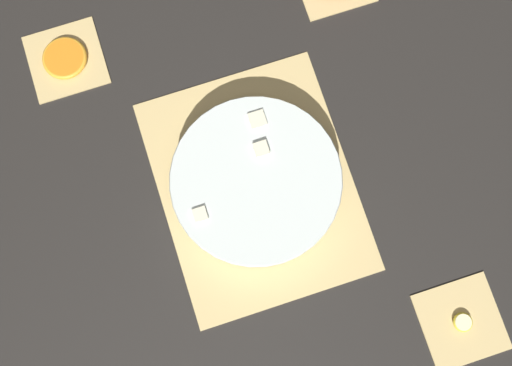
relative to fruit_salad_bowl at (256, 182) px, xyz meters
name	(u,v)px	position (x,y,z in m)	size (l,w,h in m)	color
ground_plane	(256,186)	(0.00, 0.00, -0.04)	(6.00, 6.00, 0.00)	black
bamboo_mat_center	(256,186)	(0.00, 0.00, -0.04)	(0.44, 0.35, 0.01)	#D6B775
coaster_mat_near_left	(461,322)	(-0.35, -0.27, -0.04)	(0.14, 0.14, 0.01)	#D6B775
coaster_mat_far_right	(66,60)	(0.34, 0.27, -0.04)	(0.14, 0.14, 0.01)	#D6B775
fruit_salad_bowl	(256,182)	(0.00, 0.00, 0.00)	(0.30, 0.30, 0.07)	silver
orange_slice_whole	(65,58)	(0.34, 0.27, -0.03)	(0.08, 0.08, 0.01)	orange
banana_coin_single	(463,322)	(-0.35, -0.27, -0.03)	(0.03, 0.03, 0.01)	beige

